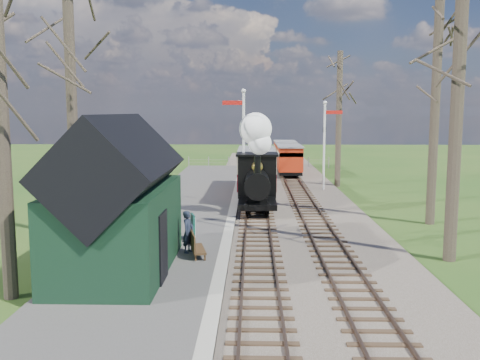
% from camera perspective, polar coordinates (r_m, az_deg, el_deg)
% --- Properties ---
extents(ground, '(140.00, 140.00, 0.00)m').
position_cam_1_polar(ground, '(12.93, 2.32, -15.70)').
color(ground, '#244E18').
rests_on(ground, ground).
extents(distant_hills, '(114.40, 48.00, 22.02)m').
position_cam_1_polar(distant_hills, '(79.20, 2.52, -8.24)').
color(distant_hills, '#385B23').
rests_on(distant_hills, ground).
extents(ballast_bed, '(8.00, 60.00, 0.10)m').
position_cam_1_polar(ballast_bed, '(34.30, 3.90, -1.08)').
color(ballast_bed, brown).
rests_on(ballast_bed, ground).
extents(track_near, '(1.60, 60.00, 0.15)m').
position_cam_1_polar(track_near, '(34.26, 1.73, -0.99)').
color(track_near, brown).
rests_on(track_near, ground).
extents(track_far, '(1.60, 60.00, 0.15)m').
position_cam_1_polar(track_far, '(34.38, 6.07, -1.00)').
color(track_far, brown).
rests_on(track_far, ground).
extents(platform, '(5.00, 44.00, 0.20)m').
position_cam_1_polar(platform, '(26.57, -5.75, -3.45)').
color(platform, '#474442').
rests_on(platform, ground).
extents(coping_strip, '(0.40, 44.00, 0.21)m').
position_cam_1_polar(coping_strip, '(26.39, -0.78, -3.48)').
color(coping_strip, '#B2AD9E').
rests_on(coping_strip, ground).
extents(station_shed, '(3.25, 6.30, 4.78)m').
position_cam_1_polar(station_shed, '(16.65, -12.84, -2.50)').
color(station_shed, black).
rests_on(station_shed, platform).
extents(semaphore_near, '(1.22, 0.24, 6.22)m').
position_cam_1_polar(semaphore_near, '(27.94, 0.24, 4.39)').
color(semaphore_near, silver).
rests_on(semaphore_near, ground).
extents(semaphore_far, '(1.22, 0.24, 5.72)m').
position_cam_1_polar(semaphore_far, '(34.25, 9.11, 4.39)').
color(semaphore_far, silver).
rests_on(semaphore_far, ground).
extents(bare_trees, '(15.51, 22.39, 12.00)m').
position_cam_1_polar(bare_trees, '(22.05, 5.46, 7.69)').
color(bare_trees, '#382D23').
rests_on(bare_trees, ground).
extents(fence_line, '(12.60, 0.08, 1.00)m').
position_cam_1_polar(fence_line, '(48.11, 1.99, 1.95)').
color(fence_line, slate).
rests_on(fence_line, ground).
extents(locomotive, '(1.92, 4.49, 4.81)m').
position_cam_1_polar(locomotive, '(26.20, 1.82, 1.08)').
color(locomotive, black).
rests_on(locomotive, ground).
extents(coach, '(2.24, 7.69, 2.36)m').
position_cam_1_polar(coach, '(32.30, 1.76, 1.21)').
color(coach, black).
rests_on(coach, ground).
extents(red_carriage_a, '(1.87, 4.63, 1.97)m').
position_cam_1_polar(red_carriage_a, '(41.47, 5.27, 2.21)').
color(red_carriage_a, black).
rests_on(red_carriage_a, ground).
extents(red_carriage_b, '(1.87, 4.63, 1.97)m').
position_cam_1_polar(red_carriage_b, '(46.94, 4.82, 2.81)').
color(red_carriage_b, black).
rests_on(red_carriage_b, ground).
extents(sign_board, '(0.26, 0.67, 0.99)m').
position_cam_1_polar(sign_board, '(20.44, -5.03, -5.01)').
color(sign_board, '#0F4A3D').
rests_on(sign_board, platform).
extents(bench, '(0.70, 1.47, 0.81)m').
position_cam_1_polar(bench, '(18.23, -4.80, -6.92)').
color(bench, '#432D17').
rests_on(bench, platform).
extents(person, '(0.51, 0.62, 1.46)m').
position_cam_1_polar(person, '(18.61, -5.57, -5.51)').
color(person, '#1B2131').
rests_on(person, platform).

